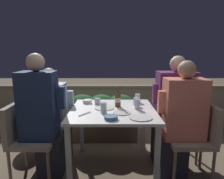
# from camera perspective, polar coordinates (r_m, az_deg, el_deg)

# --- Properties ---
(ground_plane) EXTENTS (16.00, 16.00, 0.00)m
(ground_plane) POSITION_cam_1_polar(r_m,az_deg,el_deg) (2.61, 0.01, -21.34)
(ground_plane) COLOR #847056
(parapet_wall) EXTENTS (9.00, 0.18, 0.74)m
(parapet_wall) POSITION_cam_1_polar(r_m,az_deg,el_deg) (3.97, -0.09, -3.95)
(parapet_wall) COLOR gray
(parapet_wall) RESTS_ON ground_plane
(dining_table) EXTENTS (0.97, 0.94, 0.74)m
(dining_table) POSITION_cam_1_polar(r_m,az_deg,el_deg) (2.33, 0.01, -7.84)
(dining_table) COLOR white
(dining_table) RESTS_ON ground_plane
(planter_hedge) EXTENTS (1.11, 0.47, 0.73)m
(planter_hedge) POSITION_cam_1_polar(r_m,az_deg,el_deg) (3.20, -3.16, -7.17)
(planter_hedge) COLOR brown
(planter_hedge) RESTS_ON ground_plane
(chair_left_near) EXTENTS (0.47, 0.46, 0.84)m
(chair_left_near) POSITION_cam_1_polar(r_m,az_deg,el_deg) (2.44, -23.68, -11.25)
(chair_left_near) COLOR gray
(chair_left_near) RESTS_ON ground_plane
(person_navy_jumper) EXTENTS (0.48, 0.26, 1.38)m
(person_navy_jumper) POSITION_cam_1_polar(r_m,az_deg,el_deg) (2.31, -19.57, -7.36)
(person_navy_jumper) COLOR #282833
(person_navy_jumper) RESTS_ON ground_plane
(chair_left_far) EXTENTS (0.47, 0.46, 0.84)m
(chair_left_far) POSITION_cam_1_polar(r_m,az_deg,el_deg) (2.72, -20.44, -8.72)
(chair_left_far) COLOR gray
(chair_left_far) RESTS_ON ground_plane
(person_blue_shirt) EXTENTS (0.47, 0.26, 1.20)m
(person_blue_shirt) POSITION_cam_1_polar(r_m,az_deg,el_deg) (2.63, -16.46, -7.03)
(person_blue_shirt) COLOR #282833
(person_blue_shirt) RESTS_ON ground_plane
(chair_right_near) EXTENTS (0.47, 0.46, 0.84)m
(chair_right_near) POSITION_cam_1_polar(r_m,az_deg,el_deg) (2.44, 23.00, -11.21)
(chair_right_near) COLOR gray
(chair_right_near) RESTS_ON ground_plane
(person_coral_top) EXTENTS (0.50, 0.26, 1.30)m
(person_coral_top) POSITION_cam_1_polar(r_m,az_deg,el_deg) (2.32, 18.77, -8.32)
(person_coral_top) COLOR #282833
(person_coral_top) RESTS_ON ground_plane
(chair_right_far) EXTENTS (0.47, 0.46, 0.84)m
(chair_right_far) POSITION_cam_1_polar(r_m,az_deg,el_deg) (2.71, 20.53, -8.83)
(chair_right_far) COLOR gray
(chair_right_far) RESTS_ON ground_plane
(person_purple_stripe) EXTENTS (0.52, 0.26, 1.34)m
(person_purple_stripe) POSITION_cam_1_polar(r_m,az_deg,el_deg) (2.60, 16.72, -5.73)
(person_purple_stripe) COLOR #282833
(person_purple_stripe) RESTS_ON ground_plane
(beer_bottle) EXTENTS (0.07, 0.07, 0.24)m
(beer_bottle) POSITION_cam_1_polar(r_m,az_deg,el_deg) (2.40, 1.46, -2.76)
(beer_bottle) COLOR brown
(beer_bottle) RESTS_ON dining_table
(plate_0) EXTENTS (0.24, 0.24, 0.01)m
(plate_0) POSITION_cam_1_polar(r_m,az_deg,el_deg) (2.36, -2.46, -5.23)
(plate_0) COLOR white
(plate_0) RESTS_ON dining_table
(plate_1) EXTENTS (0.19, 0.19, 0.01)m
(plate_1) POSITION_cam_1_polar(r_m,az_deg,el_deg) (2.17, 2.59, -6.63)
(plate_1) COLOR silver
(plate_1) RESTS_ON dining_table
(plate_2) EXTENTS (0.24, 0.24, 0.01)m
(plate_2) POSITION_cam_1_polar(r_m,az_deg,el_deg) (2.04, 7.90, -7.90)
(plate_2) COLOR white
(plate_2) RESTS_ON dining_table
(bowl_0) EXTENTS (0.12, 0.12, 0.04)m
(bowl_0) POSITION_cam_1_polar(r_m,az_deg,el_deg) (2.60, -7.29, -3.33)
(bowl_0) COLOR silver
(bowl_0) RESTS_ON dining_table
(bowl_1) EXTENTS (0.14, 0.14, 0.04)m
(bowl_1) POSITION_cam_1_polar(r_m,az_deg,el_deg) (1.98, -0.50, -7.93)
(bowl_1) COLOR #4C709E
(bowl_1) RESTS_ON dining_table
(glass_cup_0) EXTENTS (0.07, 0.07, 0.08)m
(glass_cup_0) POSITION_cam_1_polar(r_m,az_deg,el_deg) (2.52, -4.41, -3.40)
(glass_cup_0) COLOR silver
(glass_cup_0) RESTS_ON dining_table
(glass_cup_1) EXTENTS (0.06, 0.06, 0.12)m
(glass_cup_1) POSITION_cam_1_polar(r_m,az_deg,el_deg) (2.32, 7.07, -4.16)
(glass_cup_1) COLOR silver
(glass_cup_1) RESTS_ON dining_table
(glass_cup_2) EXTENTS (0.06, 0.06, 0.11)m
(glass_cup_2) POSITION_cam_1_polar(r_m,az_deg,el_deg) (2.64, 7.08, -2.42)
(glass_cup_2) COLOR silver
(glass_cup_2) RESTS_ON dining_table
(glass_cup_3) EXTENTS (0.07, 0.07, 0.11)m
(glass_cup_3) POSITION_cam_1_polar(r_m,az_deg,el_deg) (2.17, -2.64, -5.22)
(glass_cup_3) COLOR silver
(glass_cup_3) RESTS_ON dining_table
(glass_cup_4) EXTENTS (0.07, 0.07, 0.10)m
(glass_cup_4) POSITION_cam_1_polar(r_m,az_deg,el_deg) (2.47, 6.67, -3.42)
(glass_cup_4) COLOR silver
(glass_cup_4) RESTS_ON dining_table
(fork_0) EXTENTS (0.12, 0.15, 0.01)m
(fork_0) POSITION_cam_1_polar(r_m,az_deg,el_deg) (2.16, -8.02, -6.92)
(fork_0) COLOR silver
(fork_0) RESTS_ON dining_table
(potted_plant) EXTENTS (0.35, 0.35, 0.70)m
(potted_plant) POSITION_cam_1_polar(r_m,az_deg,el_deg) (3.48, -22.79, -6.01)
(potted_plant) COLOR #9E5638
(potted_plant) RESTS_ON ground_plane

